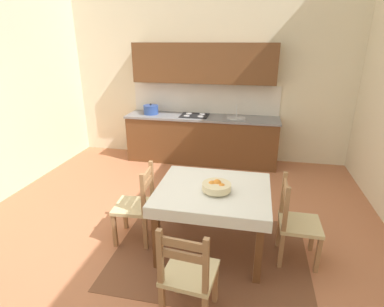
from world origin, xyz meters
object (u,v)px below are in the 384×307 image
kitchen_cabinetry (202,118)px  dining_table (213,199)px  dining_chair_window_side (296,223)px  dining_chair_tv_side (137,206)px  fruit_bowl (217,186)px  dining_chair_camera_side (188,275)px

kitchen_cabinetry → dining_table: 2.74m
dining_table → dining_chair_window_side: (0.88, 0.00, -0.18)m
dining_chair_tv_side → fruit_bowl: 1.00m
fruit_bowl → dining_chair_camera_side: bearing=-96.5°
dining_chair_window_side → dining_chair_tv_side: (-1.76, -0.01, 0.00)m
dining_chair_camera_side → dining_chair_window_side: 1.35m
dining_chair_window_side → fruit_bowl: bearing=-175.4°
fruit_bowl → dining_chair_tv_side: bearing=176.2°
dining_table → fruit_bowl: (0.04, -0.06, 0.19)m
kitchen_cabinetry → dining_table: (0.59, -2.66, -0.23)m
dining_table → kitchen_cabinetry: bearing=102.6°
dining_chair_tv_side → fruit_bowl: (0.92, -0.06, 0.37)m
dining_table → dining_chair_tv_side: (-0.88, -0.00, -0.18)m
dining_chair_camera_side → dining_chair_tv_side: bearing=130.4°
dining_chair_camera_side → dining_chair_window_side: bearing=45.9°
dining_table → fruit_bowl: bearing=-54.9°
kitchen_cabinetry → dining_chair_tv_side: bearing=-96.1°
dining_table → dining_chair_camera_side: 0.98m
kitchen_cabinetry → dining_chair_tv_side: (-0.29, -2.66, -0.41)m
fruit_bowl → kitchen_cabinetry: bearing=103.2°
dining_table → fruit_bowl: 0.20m
dining_chair_camera_side → dining_chair_window_side: same height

